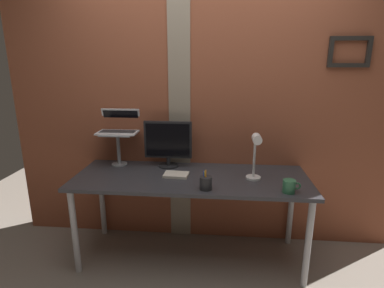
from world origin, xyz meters
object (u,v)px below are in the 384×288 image
(pen_cup, at_px, (206,183))
(monitor, at_px, (168,142))
(coffee_mug, at_px, (289,186))
(laptop, at_px, (119,126))
(desk_lamp, at_px, (255,152))

(pen_cup, bearing_deg, monitor, 126.88)
(monitor, distance_m, coffee_mug, 1.09)
(monitor, height_order, laptop, laptop)
(desk_lamp, xyz_separation_m, pen_cup, (-0.37, -0.20, -0.19))
(laptop, bearing_deg, coffee_mug, -21.04)
(laptop, distance_m, coffee_mug, 1.55)
(monitor, distance_m, desk_lamp, 0.79)
(laptop, relative_size, desk_lamp, 0.91)
(pen_cup, distance_m, coffee_mug, 0.60)
(laptop, xyz_separation_m, pen_cup, (0.82, -0.55, -0.30))
(monitor, height_order, desk_lamp, monitor)
(laptop, xyz_separation_m, desk_lamp, (1.19, -0.35, -0.11))
(desk_lamp, bearing_deg, coffee_mug, -40.60)
(desk_lamp, bearing_deg, pen_cup, -152.08)
(monitor, xyz_separation_m, desk_lamp, (0.73, -0.28, 0.01))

